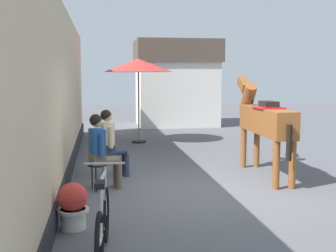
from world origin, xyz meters
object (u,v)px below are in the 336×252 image
seated_visitor_near (101,148)px  cafe_parasol (138,66)px  flower_planter_near (73,205)px  seated_visitor_far (110,140)px  saddled_horse_center (264,120)px  leaning_bicycle (103,225)px

seated_visitor_near → cafe_parasol: cafe_parasol is taller
flower_planter_near → cafe_parasol: size_ratio=0.25×
cafe_parasol → seated_visitor_near: bearing=-102.1°
seated_visitor_far → saddled_horse_center: (3.13, -0.33, 0.38)m
seated_visitor_far → leaning_bicycle: (-0.19, -4.02, -0.38)m
seated_visitor_far → seated_visitor_near: bearing=-101.6°
saddled_horse_center → seated_visitor_near: bearing=-169.3°
leaning_bicycle → seated_visitor_far: bearing=87.3°
seated_visitor_near → saddled_horse_center: saddled_horse_center is taller
seated_visitor_far → leaning_bicycle: bearing=-92.7°
seated_visitor_near → cafe_parasol: (1.18, 5.51, 1.59)m
seated_visitor_near → seated_visitor_far: 0.98m
flower_planter_near → leaning_bicycle: size_ratio=0.36×
saddled_horse_center → flower_planter_near: (-3.72, -2.64, -0.82)m
seated_visitor_far → saddled_horse_center: 3.17m
seated_visitor_near → flower_planter_near: 2.10m
saddled_horse_center → cafe_parasol: size_ratio=1.16×
saddled_horse_center → cafe_parasol: (-2.15, 4.88, 1.20)m
saddled_horse_center → flower_planter_near: saddled_horse_center is taller
flower_planter_near → cafe_parasol: bearing=78.3°
seated_visitor_far → leaning_bicycle: 4.04m
seated_visitor_far → flower_planter_near: 3.06m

